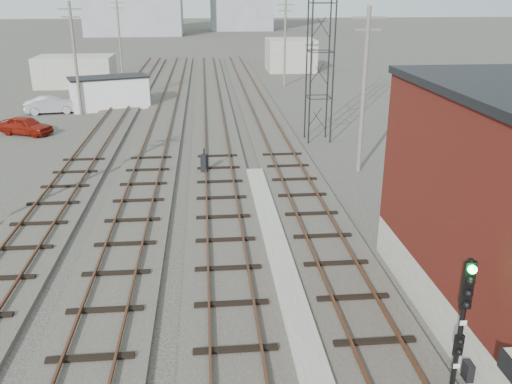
{
  "coord_description": "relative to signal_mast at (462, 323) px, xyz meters",
  "views": [
    {
      "loc": [
        -2.12,
        -0.91,
        9.68
      ],
      "look_at": [
        -0.23,
        19.16,
        2.2
      ],
      "focal_mm": 38.0,
      "sensor_mm": 36.0,
      "label": 1
    }
  ],
  "objects": [
    {
      "name": "ground",
      "position": [
        -3.7,
        50.61,
        -2.39
      ],
      "size": [
        320.0,
        320.0,
        0.0
      ],
      "primitive_type": "plane",
      "color": "#282621",
      "rests_on": "ground"
    },
    {
      "name": "track_right",
      "position": [
        -1.2,
        29.61,
        -2.28
      ],
      "size": [
        3.2,
        90.0,
        0.39
      ],
      "color": "#332D28",
      "rests_on": "ground"
    },
    {
      "name": "track_mid_right",
      "position": [
        -5.2,
        29.61,
        -2.28
      ],
      "size": [
        3.2,
        90.0,
        0.39
      ],
      "color": "#332D28",
      "rests_on": "ground"
    },
    {
      "name": "track_mid_left",
      "position": [
        -9.2,
        29.61,
        -2.28
      ],
      "size": [
        3.2,
        90.0,
        0.39
      ],
      "color": "#332D28",
      "rests_on": "ground"
    },
    {
      "name": "track_left",
      "position": [
        -13.2,
        29.61,
        -2.28
      ],
      "size": [
        3.2,
        90.0,
        0.39
      ],
      "color": "#332D28",
      "rests_on": "ground"
    },
    {
      "name": "platform_curb",
      "position": [
        -3.2,
        4.61,
        -2.26
      ],
      "size": [
        0.9,
        28.0,
        0.26
      ],
      "primitive_type": "cube",
      "color": "gray",
      "rests_on": "ground"
    },
    {
      "name": "lattice_tower",
      "position": [
        1.8,
        25.61,
        5.11
      ],
      "size": [
        1.6,
        1.6,
        15.0
      ],
      "color": "black",
      "rests_on": "ground"
    },
    {
      "name": "utility_pole_left_b",
      "position": [
        -16.2,
        35.61,
        2.41
      ],
      "size": [
        1.8,
        0.24,
        9.0
      ],
      "color": "#595147",
      "rests_on": "ground"
    },
    {
      "name": "utility_pole_left_c",
      "position": [
        -16.2,
        60.61,
        2.41
      ],
      "size": [
        1.8,
        0.24,
        9.0
      ],
      "color": "#595147",
      "rests_on": "ground"
    },
    {
      "name": "utility_pole_right_a",
      "position": [
        2.8,
        18.61,
        2.41
      ],
      "size": [
        1.8,
        0.24,
        9.0
      ],
      "color": "#595147",
      "rests_on": "ground"
    },
    {
      "name": "utility_pole_right_b",
      "position": [
        2.8,
        48.61,
        2.41
      ],
      "size": [
        1.8,
        0.24,
        9.0
      ],
      "color": "#595147",
      "rests_on": "ground"
    },
    {
      "name": "shed_left",
      "position": [
        -19.7,
        50.61,
        -0.79
      ],
      "size": [
        8.0,
        5.0,
        3.2
      ],
      "primitive_type": "cube",
      "color": "gray",
      "rests_on": "ground"
    },
    {
      "name": "shed_right",
      "position": [
        5.3,
        60.61,
        -0.39
      ],
      "size": [
        6.0,
        6.0,
        4.0
      ],
      "primitive_type": "cube",
      "color": "gray",
      "rests_on": "ground"
    },
    {
      "name": "signal_mast",
      "position": [
        0.0,
        0.0,
        0.0
      ],
      "size": [
        0.4,
        0.41,
        4.06
      ],
      "color": "gray",
      "rests_on": "ground"
    },
    {
      "name": "switch_stand",
      "position": [
        -5.99,
        18.71,
        -1.71
      ],
      "size": [
        0.43,
        0.43,
        1.43
      ],
      "rotation": [
        0.0,
        0.0,
        -0.42
      ],
      "color": "black",
      "rests_on": "ground"
    },
    {
      "name": "site_trailer",
      "position": [
        -14.14,
        37.99,
        -0.98
      ],
      "size": [
        7.22,
        4.91,
        2.8
      ],
      "rotation": [
        0.0,
        0.0,
        0.33
      ],
      "color": "silver",
      "rests_on": "ground"
    },
    {
      "name": "car_red",
      "position": [
        -18.72,
        29.11,
        -1.72
      ],
      "size": [
        4.21,
        3.01,
        1.33
      ],
      "primitive_type": "imported",
      "rotation": [
        0.0,
        0.0,
        1.16
      ],
      "color": "maroon",
      "rests_on": "ground"
    },
    {
      "name": "car_silver",
      "position": [
        -18.76,
        36.39,
        -1.68
      ],
      "size": [
        4.48,
        2.18,
        1.42
      ],
      "primitive_type": "imported",
      "rotation": [
        0.0,
        0.0,
        1.74
      ],
      "color": "#9EA1A5",
      "rests_on": "ground"
    },
    {
      "name": "car_grey",
      "position": [
        -14.81,
        39.73,
        -1.73
      ],
      "size": [
        4.83,
        2.99,
        1.31
      ],
      "primitive_type": "imported",
      "rotation": [
        0.0,
        0.0,
        1.29
      ],
      "color": "slate",
      "rests_on": "ground"
    }
  ]
}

